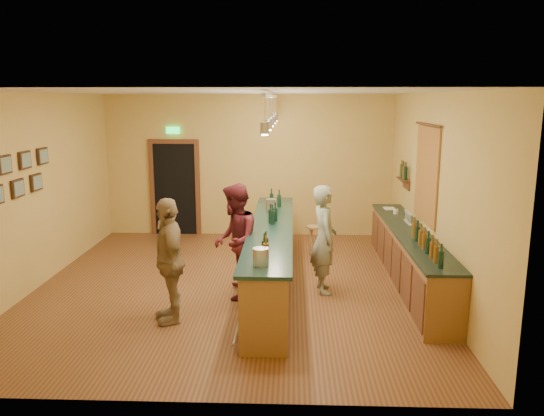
{
  "coord_description": "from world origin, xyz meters",
  "views": [
    {
      "loc": [
        0.98,
        -8.45,
        3.1
      ],
      "look_at": [
        0.65,
        0.2,
        1.31
      ],
      "focal_mm": 35.0,
      "sensor_mm": 36.0,
      "label": 1
    }
  ],
  "objects_px": {
    "back_counter": "(409,257)",
    "tasting_bar": "(271,252)",
    "customer_a": "(235,241)",
    "customer_b": "(169,260)",
    "bar_stool": "(314,233)",
    "bartender": "(324,239)"
  },
  "relations": [
    {
      "from": "bar_stool",
      "to": "tasting_bar",
      "type": "bearing_deg",
      "value": -114.06
    },
    {
      "from": "bartender",
      "to": "tasting_bar",
      "type": "bearing_deg",
      "value": 70.6
    },
    {
      "from": "back_counter",
      "to": "bartender",
      "type": "bearing_deg",
      "value": -165.87
    },
    {
      "from": "customer_b",
      "to": "customer_a",
      "type": "bearing_deg",
      "value": 119.23
    },
    {
      "from": "back_counter",
      "to": "bar_stool",
      "type": "distance_m",
      "value": 2.2
    },
    {
      "from": "tasting_bar",
      "to": "customer_a",
      "type": "bearing_deg",
      "value": -140.42
    },
    {
      "from": "back_counter",
      "to": "bar_stool",
      "type": "height_order",
      "value": "back_counter"
    },
    {
      "from": "customer_a",
      "to": "bar_stool",
      "type": "relative_size",
      "value": 2.91
    },
    {
      "from": "back_counter",
      "to": "tasting_bar",
      "type": "height_order",
      "value": "tasting_bar"
    },
    {
      "from": "tasting_bar",
      "to": "customer_b",
      "type": "bearing_deg",
      "value": -133.78
    },
    {
      "from": "tasting_bar",
      "to": "bartender",
      "type": "relative_size",
      "value": 2.9
    },
    {
      "from": "back_counter",
      "to": "customer_b",
      "type": "bearing_deg",
      "value": -156.43
    },
    {
      "from": "back_counter",
      "to": "customer_b",
      "type": "distance_m",
      "value": 4.05
    },
    {
      "from": "bartender",
      "to": "customer_a",
      "type": "bearing_deg",
      "value": 93.5
    },
    {
      "from": "back_counter",
      "to": "customer_a",
      "type": "distance_m",
      "value": 2.97
    },
    {
      "from": "tasting_bar",
      "to": "customer_a",
      "type": "xyz_separation_m",
      "value": [
        -0.55,
        -0.45,
        0.3
      ]
    },
    {
      "from": "back_counter",
      "to": "bar_stool",
      "type": "xyz_separation_m",
      "value": [
        -1.54,
        1.58,
        -0.01
      ]
    },
    {
      "from": "back_counter",
      "to": "bartender",
      "type": "height_order",
      "value": "bartender"
    },
    {
      "from": "customer_b",
      "to": "bar_stool",
      "type": "bearing_deg",
      "value": 125.25
    },
    {
      "from": "tasting_bar",
      "to": "bar_stool",
      "type": "bearing_deg",
      "value": 65.94
    },
    {
      "from": "tasting_bar",
      "to": "bartender",
      "type": "distance_m",
      "value": 0.92
    },
    {
      "from": "customer_a",
      "to": "bartender",
      "type": "bearing_deg",
      "value": 99.35
    }
  ]
}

